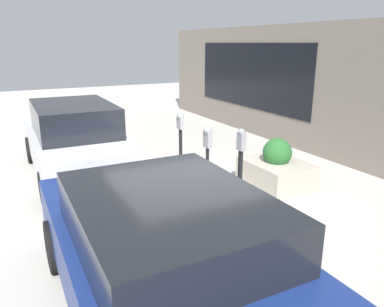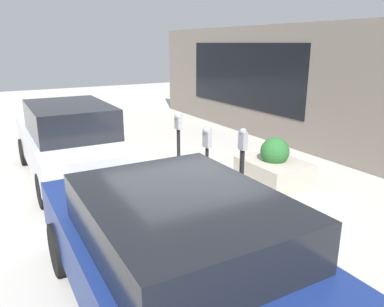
# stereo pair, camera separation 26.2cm
# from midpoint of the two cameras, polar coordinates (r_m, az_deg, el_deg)

# --- Properties ---
(ground_plane) EXTENTS (40.00, 40.00, 0.00)m
(ground_plane) POSITION_cam_midpoint_polar(r_m,az_deg,el_deg) (7.01, -2.02, -7.60)
(ground_plane) COLOR beige
(curb_strip) EXTENTS (19.00, 0.16, 0.04)m
(curb_strip) POSITION_cam_midpoint_polar(r_m,az_deg,el_deg) (6.97, -2.61, -7.58)
(curb_strip) COLOR gold
(curb_strip) RESTS_ON ground_plane
(building_facade) EXTENTS (19.00, 0.17, 3.37)m
(building_facade) POSITION_cam_midpoint_polar(r_m,az_deg,el_deg) (9.42, 22.97, 8.08)
(building_facade) COLOR slate
(building_facade) RESTS_ON ground_plane
(parking_meter_nearest) EXTENTS (0.14, 0.12, 1.58)m
(parking_meter_nearest) POSITION_cam_midpoint_polar(r_m,az_deg,el_deg) (6.09, 6.39, -1.89)
(parking_meter_nearest) COLOR black
(parking_meter_nearest) RESTS_ON ground_plane
(parking_meter_second) EXTENTS (0.19, 0.16, 1.41)m
(parking_meter_second) POSITION_cam_midpoint_polar(r_m,az_deg,el_deg) (6.91, 1.23, 1.07)
(parking_meter_second) COLOR black
(parking_meter_second) RESTS_ON ground_plane
(parking_meter_middle) EXTENTS (0.18, 0.16, 1.51)m
(parking_meter_middle) POSITION_cam_midpoint_polar(r_m,az_deg,el_deg) (7.73, -3.05, 2.77)
(parking_meter_middle) COLOR black
(parking_meter_middle) RESTS_ON ground_plane
(planter_box) EXTENTS (1.38, 1.07, 1.01)m
(planter_box) POSITION_cam_midpoint_polar(r_m,az_deg,el_deg) (7.95, 11.43, -2.18)
(planter_box) COLOR #B2A899
(planter_box) RESTS_ON ground_plane
(parked_car_front) EXTENTS (4.46, 2.07, 1.46)m
(parked_car_front) POSITION_cam_midpoint_polar(r_m,az_deg,el_deg) (4.05, -4.38, -14.59)
(parked_car_front) COLOR navy
(parked_car_front) RESTS_ON ground_plane
(parked_car_middle) EXTENTS (4.64, 1.83, 1.64)m
(parked_car_middle) POSITION_cam_midpoint_polar(r_m,az_deg,el_deg) (8.57, -18.89, 1.94)
(parked_car_middle) COLOR silver
(parked_car_middle) RESTS_ON ground_plane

